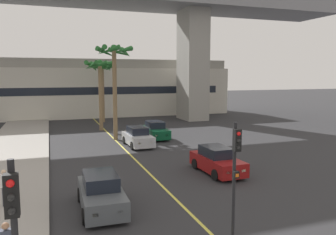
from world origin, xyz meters
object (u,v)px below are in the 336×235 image
car_queue_front (101,193)px  car_queue_third (155,131)px  palm_tree_near_median (102,75)px  pedestrian_near_crosswalk (4,187)px  palm_tree_mid_median (100,72)px  traffic_light_median_near (235,165)px  car_queue_second (217,161)px  car_queue_fourth (138,137)px  palm_tree_far_median (114,65)px

car_queue_front → car_queue_third: 16.70m
palm_tree_near_median → pedestrian_near_crosswalk: palm_tree_near_median is taller
car_queue_third → pedestrian_near_crosswalk: (-11.02, -13.77, 0.28)m
palm_tree_mid_median → pedestrian_near_crosswalk: palm_tree_mid_median is taller
car_queue_third → traffic_light_median_near: 19.84m
car_queue_front → traffic_light_median_near: bearing=-47.6°
car_queue_second → palm_tree_near_median: size_ratio=0.58×
car_queue_fourth → pedestrian_near_crosswalk: 14.07m
palm_tree_mid_median → pedestrian_near_crosswalk: (-7.05, -20.06, -5.03)m
car_queue_front → palm_tree_mid_median: 22.28m
car_queue_third → traffic_light_median_near: size_ratio=0.98×
palm_tree_near_median → car_queue_fourth: bearing=-88.0°
car_queue_front → palm_tree_mid_median: (3.13, 21.41, 5.30)m
palm_tree_mid_median → car_queue_second: bearing=-77.0°
car_queue_fourth → palm_tree_far_median: palm_tree_far_median is taller
car_queue_front → pedestrian_near_crosswalk: bearing=161.0°
traffic_light_median_near → car_queue_third: bearing=80.9°
car_queue_second → pedestrian_near_crosswalk: (-11.21, -1.97, 0.28)m
car_queue_front → car_queue_fourth: bearing=69.0°
car_queue_third → palm_tree_near_median: size_ratio=0.57×
palm_tree_near_median → palm_tree_far_median: size_ratio=0.86×
car_queue_second → car_queue_fourth: bearing=105.5°
car_queue_fourth → palm_tree_near_median: bearing=92.0°
traffic_light_median_near → car_queue_fourth: bearing=87.3°
traffic_light_median_near → palm_tree_mid_median: 26.00m
car_queue_third → palm_tree_far_median: size_ratio=0.49×
palm_tree_mid_median → traffic_light_median_near: bearing=-88.1°
palm_tree_mid_median → palm_tree_far_median: 5.71m
car_queue_front → car_queue_fourth: same height
car_queue_second → palm_tree_near_median: (-3.05, 24.40, 5.01)m
car_queue_front → car_queue_fourth: size_ratio=0.99×
palm_tree_near_median → palm_tree_mid_median: size_ratio=0.98×
palm_tree_mid_median → pedestrian_near_crosswalk: size_ratio=4.53×
palm_tree_far_median → palm_tree_mid_median: bearing=94.3°
car_queue_second → traffic_light_median_near: size_ratio=0.99×
palm_tree_mid_median → pedestrian_near_crosswalk: 21.85m
car_queue_second → car_queue_fourth: 9.44m
palm_tree_near_median → palm_tree_far_median: palm_tree_far_median is taller
car_queue_third → traffic_light_median_near: traffic_light_median_near is taller
car_queue_second → car_queue_front: bearing=-155.5°
car_queue_third → palm_tree_far_median: bearing=170.0°
car_queue_second → traffic_light_median_near: bearing=-113.3°
car_queue_fourth → pedestrian_near_crosswalk: (-8.69, -11.07, 0.28)m
car_queue_third → palm_tree_mid_median: (-3.96, 6.29, 5.30)m
palm_tree_mid_median → palm_tree_far_median: palm_tree_far_median is taller
traffic_light_median_near → pedestrian_near_crosswalk: bearing=144.1°
car_queue_front → car_queue_third: (7.09, 15.12, 0.00)m
car_queue_fourth → palm_tree_mid_median: bearing=100.3°
traffic_light_median_near → palm_tree_mid_median: bearing=91.9°
car_queue_fourth → palm_tree_mid_median: 10.56m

